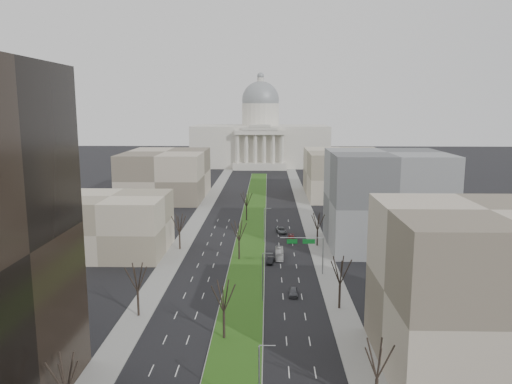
# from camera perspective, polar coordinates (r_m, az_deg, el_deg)

# --- Properties ---
(ground) EXTENTS (600.00, 600.00, 0.00)m
(ground) POSITION_cam_1_polar(r_m,az_deg,el_deg) (155.15, -0.35, -3.32)
(ground) COLOR black
(ground) RESTS_ON ground
(median) EXTENTS (8.00, 222.03, 0.20)m
(median) POSITION_cam_1_polar(r_m,az_deg,el_deg) (154.15, -0.36, -3.37)
(median) COLOR #999993
(median) RESTS_ON ground
(sidewalk_left) EXTENTS (5.00, 330.00, 0.15)m
(sidewalk_left) POSITION_cam_1_polar(r_m,az_deg,el_deg) (132.68, -8.29, -5.64)
(sidewalk_left) COLOR gray
(sidewalk_left) RESTS_ON ground
(sidewalk_right) EXTENTS (5.00, 330.00, 0.15)m
(sidewalk_right) POSITION_cam_1_polar(r_m,az_deg,el_deg) (131.47, 7.00, -5.76)
(sidewalk_right) COLOR gray
(sidewalk_right) RESTS_ON ground
(capitol) EXTENTS (80.00, 46.00, 55.00)m
(capitol) POSITION_cam_1_polar(r_m,az_deg,el_deg) (301.30, 0.51, 6.15)
(capitol) COLOR beige
(capitol) RESTS_ON ground
(building_beige_left) EXTENTS (26.00, 22.00, 14.00)m
(building_beige_left) POSITION_cam_1_polar(r_m,az_deg,el_deg) (125.19, -16.16, -3.59)
(building_beige_left) COLOR gray
(building_beige_left) RESTS_ON ground
(building_tan_right) EXTENTS (26.00, 24.00, 22.00)m
(building_tan_right) POSITION_cam_1_polar(r_m,az_deg,el_deg) (73.23, 24.55, -10.30)
(building_tan_right) COLOR #776C5B
(building_tan_right) RESTS_ON ground
(building_grey_right) EXTENTS (28.00, 26.00, 24.00)m
(building_grey_right) POSITION_cam_1_polar(r_m,az_deg,el_deg) (128.63, 14.58, -0.89)
(building_grey_right) COLOR #5D5F62
(building_grey_right) RESTS_ON ground
(building_far_left) EXTENTS (30.00, 40.00, 18.00)m
(building_far_left) POSITION_cam_1_polar(r_m,az_deg,el_deg) (196.87, -10.24, 1.97)
(building_far_left) COLOR #776C5B
(building_far_left) RESTS_ON ground
(building_far_right) EXTENTS (30.00, 40.00, 18.00)m
(building_far_right) POSITION_cam_1_polar(r_m,az_deg,el_deg) (200.13, 10.12, 2.10)
(building_far_right) COLOR gray
(building_far_right) RESTS_ON ground
(tree_left_near) EXTENTS (5.10, 5.10, 9.18)m
(tree_left_near) POSITION_cam_1_polar(r_m,az_deg,el_deg) (60.73, -20.99, -18.81)
(tree_left_near) COLOR black
(tree_left_near) RESTS_ON ground
(tree_left_mid) EXTENTS (5.40, 5.40, 9.72)m
(tree_left_mid) POSITION_cam_1_polar(r_m,az_deg,el_deg) (86.67, -13.44, -9.39)
(tree_left_mid) COLOR black
(tree_left_mid) RESTS_ON ground
(tree_left_far) EXTENTS (5.28, 5.28, 9.50)m
(tree_left_far) POSITION_cam_1_polar(r_m,az_deg,el_deg) (124.29, -8.77, -3.49)
(tree_left_far) COLOR black
(tree_left_far) RESTS_ON ground
(tree_right_near) EXTENTS (5.16, 5.16, 9.29)m
(tree_right_near) POSITION_cam_1_polar(r_m,az_deg,el_deg) (61.46, 13.75, -17.97)
(tree_right_near) COLOR black
(tree_right_near) RESTS_ON ground
(tree_right_mid) EXTENTS (5.52, 5.52, 9.94)m
(tree_right_mid) POSITION_cam_1_polar(r_m,az_deg,el_deg) (88.53, 9.62, -8.74)
(tree_right_mid) COLOR black
(tree_right_mid) RESTS_ON ground
(tree_right_far) EXTENTS (5.04, 5.04, 9.07)m
(tree_right_far) POSITION_cam_1_polar(r_m,az_deg,el_deg) (126.96, 7.06, -3.31)
(tree_right_far) COLOR black
(tree_right_far) RESTS_ON ground
(tree_median_a) EXTENTS (5.40, 5.40, 9.72)m
(tree_median_a) POSITION_cam_1_polar(r_m,az_deg,el_deg) (76.68, -3.72, -11.70)
(tree_median_a) COLOR black
(tree_median_a) RESTS_ON ground
(tree_median_b) EXTENTS (5.40, 5.40, 9.72)m
(tree_median_b) POSITION_cam_1_polar(r_m,az_deg,el_deg) (114.75, -1.96, -4.40)
(tree_median_b) COLOR black
(tree_median_b) RESTS_ON ground
(tree_median_c) EXTENTS (5.40, 5.40, 9.72)m
(tree_median_c) POSITION_cam_1_polar(r_m,az_deg,el_deg) (153.80, -1.10, -0.77)
(tree_median_c) COLOR black
(tree_median_c) RESTS_ON ground
(streetlamp_median_a) EXTENTS (1.90, 0.20, 9.16)m
(streetlamp_median_a) POSITION_cam_1_polar(r_m,az_deg,el_deg) (59.33, 0.42, -20.83)
(streetlamp_median_a) COLOR gray
(streetlamp_median_a) RESTS_ON ground
(streetlamp_median_b) EXTENTS (1.90, 0.20, 9.16)m
(streetlamp_median_b) POSITION_cam_1_polar(r_m,az_deg,el_deg) (91.22, 0.80, -9.59)
(streetlamp_median_b) COLOR gray
(streetlamp_median_b) RESTS_ON ground
(streetlamp_median_c) EXTENTS (1.90, 0.20, 9.16)m
(streetlamp_median_c) POSITION_cam_1_polar(r_m,az_deg,el_deg) (129.65, 0.98, -3.74)
(streetlamp_median_c) COLOR gray
(streetlamp_median_c) RESTS_ON ground
(mast_arm_signs) EXTENTS (9.12, 0.24, 8.09)m
(mast_arm_signs) POSITION_cam_1_polar(r_m,az_deg,el_deg) (105.53, 6.21, -6.22)
(mast_arm_signs) COLOR gray
(mast_arm_signs) RESTS_ON ground
(car_grey_near) EXTENTS (1.89, 4.23, 1.41)m
(car_grey_near) POSITION_cam_1_polar(r_m,az_deg,el_deg) (95.59, 4.30, -11.32)
(car_grey_near) COLOR #515259
(car_grey_near) RESTS_ON ground
(car_black) EXTENTS (2.00, 4.27, 1.35)m
(car_black) POSITION_cam_1_polar(r_m,az_deg,el_deg) (113.95, 1.67, -7.81)
(car_black) COLOR black
(car_black) RESTS_ON ground
(car_red) EXTENTS (2.26, 5.20, 1.49)m
(car_red) POSITION_cam_1_polar(r_m,az_deg,el_deg) (132.00, 4.05, -5.34)
(car_red) COLOR maroon
(car_red) RESTS_ON ground
(car_grey_far) EXTENTS (3.27, 5.72, 1.50)m
(car_grey_far) POSITION_cam_1_polar(r_m,az_deg,el_deg) (140.59, 2.90, -4.39)
(car_grey_far) COLOR #575B60
(car_grey_far) RESTS_ON ground
(box_van) EXTENTS (1.89, 7.65, 2.12)m
(box_van) POSITION_cam_1_polar(r_m,az_deg,el_deg) (117.58, 2.69, -7.06)
(box_van) COLOR silver
(box_van) RESTS_ON ground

